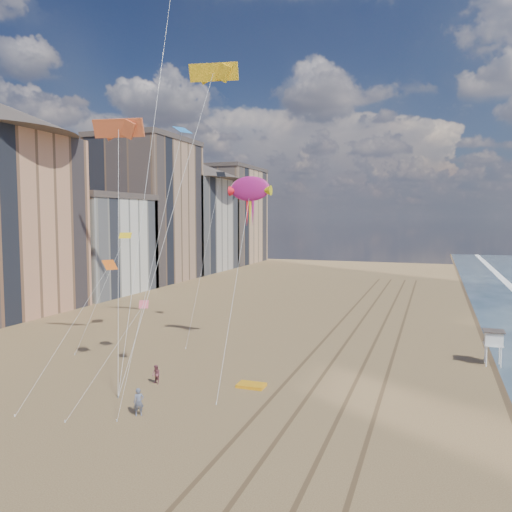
{
  "coord_description": "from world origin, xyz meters",
  "views": [
    {
      "loc": [
        9.63,
        -16.55,
        13.08
      ],
      "look_at": [
        -5.69,
        26.0,
        9.5
      ],
      "focal_mm": 35.0,
      "sensor_mm": 36.0,
      "label": 1
    }
  ],
  "objects_px": {
    "lifeguard_stand": "(494,339)",
    "kite_flyer_b": "(156,375)",
    "show_kite": "(250,189)",
    "kite_flyer_a": "(139,402)",
    "grounded_kite": "(251,385)"
  },
  "relations": [
    {
      "from": "lifeguard_stand",
      "to": "show_kite",
      "type": "bearing_deg",
      "value": -170.51
    },
    {
      "from": "show_kite",
      "to": "grounded_kite",
      "type": "bearing_deg",
      "value": -68.96
    },
    {
      "from": "grounded_kite",
      "to": "kite_flyer_b",
      "type": "distance_m",
      "value": 7.5
    },
    {
      "from": "kite_flyer_a",
      "to": "kite_flyer_b",
      "type": "relative_size",
      "value": 1.21
    },
    {
      "from": "grounded_kite",
      "to": "show_kite",
      "type": "xyz_separation_m",
      "value": [
        -3.38,
        8.79,
        15.51
      ]
    },
    {
      "from": "grounded_kite",
      "to": "show_kite",
      "type": "height_order",
      "value": "show_kite"
    },
    {
      "from": "lifeguard_stand",
      "to": "kite_flyer_b",
      "type": "height_order",
      "value": "lifeguard_stand"
    },
    {
      "from": "lifeguard_stand",
      "to": "kite_flyer_a",
      "type": "bearing_deg",
      "value": -139.04
    },
    {
      "from": "show_kite",
      "to": "kite_flyer_b",
      "type": "height_order",
      "value": "show_kite"
    },
    {
      "from": "show_kite",
      "to": "kite_flyer_b",
      "type": "bearing_deg",
      "value": -109.73
    },
    {
      "from": "grounded_kite",
      "to": "show_kite",
      "type": "relative_size",
      "value": 0.11
    },
    {
      "from": "lifeguard_stand",
      "to": "kite_flyer_b",
      "type": "bearing_deg",
      "value": -150.53
    },
    {
      "from": "show_kite",
      "to": "kite_flyer_a",
      "type": "xyz_separation_m",
      "value": [
        -1.67,
        -16.49,
        -14.71
      ]
    },
    {
      "from": "lifeguard_stand",
      "to": "show_kite",
      "type": "distance_m",
      "value": 25.45
    },
    {
      "from": "lifeguard_stand",
      "to": "kite_flyer_b",
      "type": "xyz_separation_m",
      "value": [
        -25.3,
        -14.29,
        -1.66
      ]
    }
  ]
}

